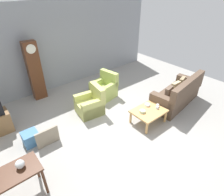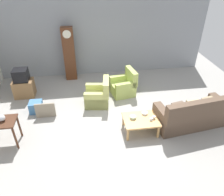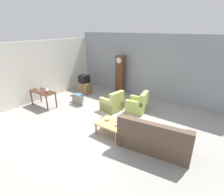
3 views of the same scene
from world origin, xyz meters
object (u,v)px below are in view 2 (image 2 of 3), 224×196
couch_floral (192,115)px  bowl_white_stacked (145,113)px  armchair_olive_far (124,86)px  tv_crt (21,75)px  cup_blue_rimmed (151,119)px  storage_box_blue (36,107)px  tv_stand_cabinet (24,88)px  glass_dome_cloche (2,118)px  cup_white_porcelain (154,117)px  framed_picture_leaning (45,110)px  coffee_table_wood (141,121)px  grandfather_clock (69,54)px  armchair_olive_near (98,96)px  bowl_shallow_green (133,117)px

couch_floral → bowl_white_stacked: size_ratio=12.99×
couch_floral → armchair_olive_far: size_ratio=2.39×
tv_crt → bowl_white_stacked: (3.77, -2.21, -0.37)m
couch_floral → cup_blue_rimmed: 1.29m
couch_floral → storage_box_blue: (-4.61, 1.32, -0.17)m
tv_stand_cabinet → glass_dome_cloche: glass_dome_cloche is taller
cup_blue_rimmed → tv_crt: bearing=147.1°
couch_floral → cup_white_porcelain: bearing=-176.3°
couch_floral → framed_picture_leaning: (-4.28, 1.00, -0.11)m
coffee_table_wood → cup_blue_rimmed: (0.27, -0.09, 0.10)m
bowl_white_stacked → grandfather_clock: bearing=122.8°
tv_crt → framed_picture_leaning: tv_crt is taller
couch_floral → framed_picture_leaning: 4.39m
grandfather_clock → glass_dome_cloche: (-1.61, -3.48, -0.22)m
armchair_olive_far → storage_box_blue: 3.06m
armchair_olive_near → cup_blue_rimmed: 2.10m
armchair_olive_far → storage_box_blue: armchair_olive_far is taller
cup_blue_rimmed → tv_stand_cabinet: bearing=147.1°
couch_floral → tv_crt: bearing=155.4°
armchair_olive_far → glass_dome_cloche: 4.07m
armchair_olive_far → bowl_white_stacked: armchair_olive_far is taller
armchair_olive_far → grandfather_clock: bearing=142.3°
grandfather_clock → bowl_white_stacked: bearing=-57.2°
couch_floral → cup_white_porcelain: 1.19m
cup_blue_rimmed → armchair_olive_near: bearing=129.2°
grandfather_clock → storage_box_blue: (-1.09, -2.15, -0.87)m
tv_crt → coffee_table_wood: bearing=-33.8°
grandfather_clock → bowl_shallow_green: size_ratio=11.66×
tv_crt → cup_white_porcelain: 4.67m
tv_crt → glass_dome_cloche: 2.37m
bowl_shallow_green → storage_box_blue: bearing=155.4°
armchair_olive_far → glass_dome_cloche: size_ratio=5.43×
coffee_table_wood → tv_stand_cabinet: (-3.61, 2.41, -0.06)m
armchair_olive_far → bowl_shallow_green: bearing=-93.7°
armchair_olive_near → cup_white_porcelain: armchair_olive_near is taller
armchair_olive_near → couch_floral: bearing=-29.7°
bowl_white_stacked → armchair_olive_near: bearing=132.6°
tv_crt → cup_white_porcelain: (3.97, -2.44, -0.36)m
cup_white_porcelain → bowl_white_stacked: 0.31m
couch_floral → framed_picture_leaning: size_ratio=3.66×
grandfather_clock → storage_box_blue: 2.57m
armchair_olive_near → armchair_olive_far: bearing=28.5°
tv_crt → framed_picture_leaning: bearing=-57.4°
tv_crt → glass_dome_cloche: tv_crt is taller
armchair_olive_near → cup_blue_rimmed: bearing=-50.8°
glass_dome_cloche → storage_box_blue: bearing=68.8°
storage_box_blue → glass_dome_cloche: bearing=-111.2°
framed_picture_leaning → bowl_shallow_green: 2.71m
armchair_olive_far → cup_blue_rimmed: armchair_olive_far is taller
armchair_olive_far → tv_stand_cabinet: armchair_olive_far is taller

